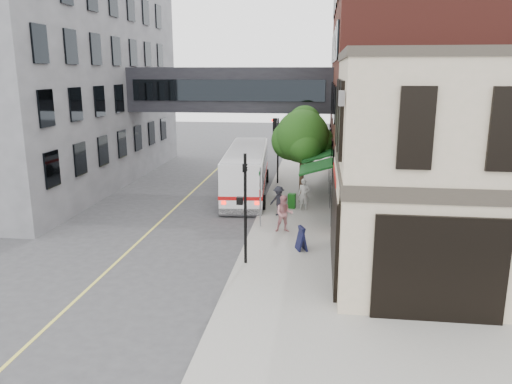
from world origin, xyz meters
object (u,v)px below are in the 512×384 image
(pedestrian_b, at_px, (284,214))
(pedestrian_c, at_px, (279,201))
(bus, at_px, (247,169))
(pedestrian_a, at_px, (304,194))
(newspaper_box, at_px, (292,201))
(sandwich_board, at_px, (301,238))

(pedestrian_b, bearing_deg, pedestrian_c, 92.30)
(bus, xyz_separation_m, pedestrian_a, (3.80, -3.80, -0.60))
(newspaper_box, relative_size, sandwich_board, 0.79)
(pedestrian_a, relative_size, sandwich_board, 1.67)
(pedestrian_a, relative_size, pedestrian_b, 0.98)
(bus, distance_m, pedestrian_a, 5.41)
(bus, bearing_deg, pedestrian_a, -45.04)
(bus, relative_size, sandwich_board, 10.40)
(bus, height_order, pedestrian_c, bus)
(bus, distance_m, sandwich_board, 11.13)
(pedestrian_a, bearing_deg, sandwich_board, -85.74)
(pedestrian_b, relative_size, newspaper_box, 2.15)
(pedestrian_a, distance_m, pedestrian_c, 1.87)
(newspaper_box, bearing_deg, pedestrian_a, -13.92)
(pedestrian_c, bearing_deg, bus, 146.43)
(sandwich_board, bearing_deg, bus, 89.98)
(pedestrian_c, relative_size, newspaper_box, 1.93)
(pedestrian_c, bearing_deg, sandwich_board, -44.04)
(pedestrian_c, relative_size, sandwich_board, 1.53)
(newspaper_box, bearing_deg, bus, 139.23)
(bus, xyz_separation_m, newspaper_box, (3.12, -3.53, -1.07))
(pedestrian_b, bearing_deg, bus, 102.77)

